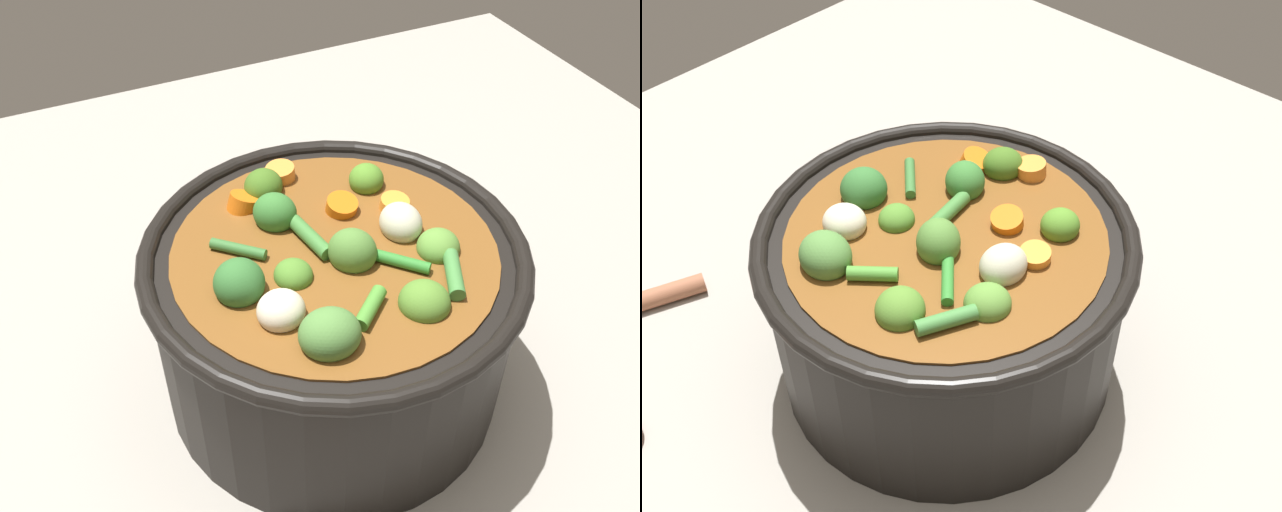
# 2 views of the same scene
# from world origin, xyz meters

# --- Properties ---
(ground_plane) EXTENTS (1.10, 1.10, 0.00)m
(ground_plane) POSITION_xyz_m (0.00, 0.00, 0.00)
(ground_plane) COLOR #9E998E
(cooking_pot) EXTENTS (0.28, 0.28, 0.17)m
(cooking_pot) POSITION_xyz_m (-0.00, 0.00, 0.08)
(cooking_pot) COLOR black
(cooking_pot) RESTS_ON ground_plane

